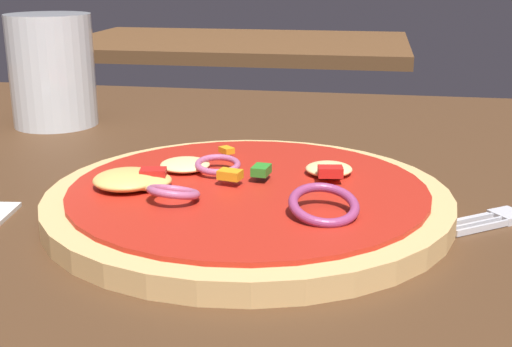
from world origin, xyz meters
The scene contains 4 objects.
dining_table centered at (0.00, 0.00, 0.01)m, with size 1.45×0.87×0.03m.
pizza centered at (0.00, 0.00, 0.03)m, with size 0.27×0.27×0.03m.
beer_glass centered at (-0.24, 0.21, 0.07)m, with size 0.08×0.08×0.11m.
background_table centered at (-0.22, 1.03, 0.01)m, with size 0.73×0.46×0.03m.
Camera 1 is at (0.08, -0.41, 0.18)m, focal length 47.02 mm.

